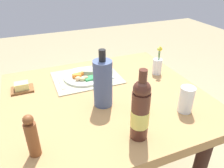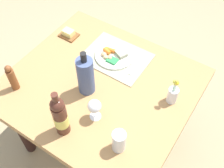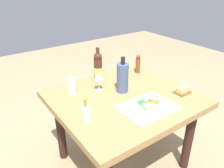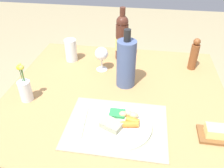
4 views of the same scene
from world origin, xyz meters
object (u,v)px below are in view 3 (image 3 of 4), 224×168
Objects in this scene: fork at (133,113)px; pepper_mill at (138,64)px; dining_table at (124,107)px; dinner_plate at (150,105)px; flower_vase at (87,114)px; cooler_bottle at (123,78)px; water_tumbler at (72,87)px; butter_dish at (182,91)px; wine_bottle at (98,67)px; wine_glass at (99,80)px; knife at (164,100)px.

pepper_mill is at bearing 41.42° from fork.
dining_table is 4.18× the size of dinner_plate.
dining_table is 5.63× the size of flower_vase.
flower_vase is at bearing -162.99° from dining_table.
cooler_bottle is 0.52m from flower_vase.
cooler_bottle reaches higher than flower_vase.
flower_vase reaches higher than water_tumbler.
wine_bottle is at bearing 126.69° from butter_dish.
dinner_plate reaches higher than dining_table.
butter_dish is (0.39, 0.01, 0.00)m from dinner_plate.
cooler_bottle is (0.04, 0.08, 0.24)m from dining_table.
wine_bottle reaches higher than pepper_mill.
water_tumbler is at bearing 149.35° from cooler_bottle.
dining_table is at bearing -42.02° from water_tumbler.
water_tumbler is at bearing 137.98° from dining_table.
cooler_bottle is at bearing 92.30° from dinner_plate.
cooler_bottle is (0.15, 0.33, 0.12)m from fork.
butter_dish reaches higher than dining_table.
wine_glass is at bearing 118.67° from dining_table.
flower_vase reaches higher than fork.
wine_glass is at bearing 47.28° from flower_vase.
butter_dish is at bearing -53.31° from wine_bottle.
water_tumbler reaches higher than knife.
wine_bottle reaches higher than knife.
wine_glass is 0.73m from butter_dish.
water_tumbler reaches higher than fork.
flower_vase is at bearing 153.72° from fork.
flower_vase is at bearing -156.19° from cooler_bottle.
wine_glass is at bearing 139.67° from cooler_bottle.
butter_dish is at bearing -28.82° from dining_table.
knife is 0.94× the size of flower_vase.
dining_table is 6.31× the size of fork.
flower_vase is (-0.43, -0.13, 0.17)m from dining_table.
dining_table is at bearing -87.53° from wine_bottle.
wine_bottle is 0.45m from pepper_mill.
knife is 0.39m from cooler_bottle.
wine_glass is at bearing 110.18° from dinner_plate.
flower_vase is at bearing 169.26° from knife.
dinner_plate is at bearing -4.47° from fork.
wine_bottle reaches higher than butter_dish.
fork is 0.89× the size of flower_vase.
pepper_mill is (0.85, 0.44, 0.03)m from flower_vase.
pepper_mill reaches higher than dinner_plate.
flower_vase is at bearing 165.98° from dinner_plate.
wine_bottle reaches higher than wine_glass.
dining_table is 8.09× the size of water_tumbler.
dining_table is at bearing -143.85° from pepper_mill.
fork is at bearing -179.30° from dinner_plate.
fork is (-0.11, -0.26, 0.11)m from dining_table.
dining_table is 3.44× the size of wine_bottle.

